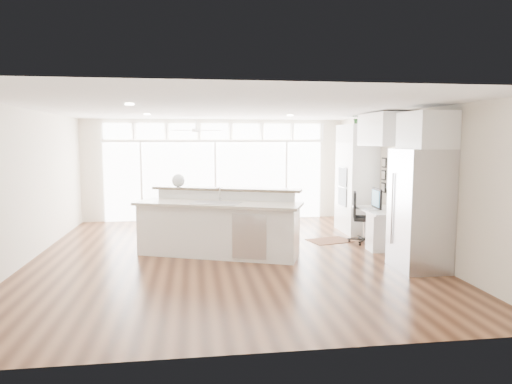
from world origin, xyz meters
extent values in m
cube|color=#422314|center=(0.00, 0.00, -0.01)|extent=(7.00, 8.00, 0.02)
cube|color=white|center=(0.00, 0.00, 2.70)|extent=(7.00, 8.00, 0.02)
cube|color=silver|center=(0.00, 4.00, 1.35)|extent=(7.00, 0.04, 2.70)
cube|color=silver|center=(0.00, -4.00, 1.35)|extent=(7.00, 0.04, 2.70)
cube|color=silver|center=(-3.50, 0.00, 1.35)|extent=(0.04, 8.00, 2.70)
cube|color=silver|center=(3.50, 0.00, 1.35)|extent=(0.04, 8.00, 2.70)
cube|color=white|center=(0.00, 3.94, 1.05)|extent=(5.80, 0.06, 2.08)
cube|color=white|center=(0.00, 3.94, 2.38)|extent=(5.90, 0.06, 0.40)
cube|color=white|center=(3.46, 0.30, 1.55)|extent=(0.04, 0.85, 0.85)
cube|color=white|center=(-0.50, 2.80, 2.48)|extent=(1.16, 1.16, 0.32)
cube|color=white|center=(0.00, 0.20, 2.68)|extent=(3.40, 3.00, 0.02)
cube|color=white|center=(3.17, 1.80, 1.25)|extent=(0.64, 1.20, 2.50)
cube|color=white|center=(3.13, 0.30, 0.38)|extent=(0.72, 1.30, 0.76)
cube|color=white|center=(3.17, 0.30, 2.35)|extent=(0.64, 1.30, 0.64)
cube|color=silver|center=(3.11, -1.35, 1.00)|extent=(0.76, 0.90, 2.00)
cube|color=white|center=(3.17, -1.35, 2.30)|extent=(0.64, 0.90, 0.60)
cube|color=black|center=(3.46, 0.92, 1.40)|extent=(0.06, 0.22, 0.80)
cube|color=white|center=(-0.15, 0.03, 0.61)|extent=(3.29, 2.20, 1.22)
cube|color=#3D1F13|center=(2.28, 0.93, 0.01)|extent=(1.00, 0.83, 0.01)
cube|color=black|center=(2.94, 0.64, 0.53)|extent=(0.68, 0.66, 1.06)
sphere|color=white|center=(-0.88, 0.75, 1.35)|extent=(0.34, 0.34, 0.26)
cube|color=black|center=(3.05, 0.30, 0.98)|extent=(0.14, 0.54, 0.45)
cube|color=silver|center=(2.88, 0.30, 0.77)|extent=(0.15, 0.32, 0.02)
imported|color=#275A26|center=(3.17, 1.80, 2.62)|extent=(0.30, 0.33, 0.24)
camera|label=1|loc=(-0.60, -8.34, 2.14)|focal=32.00mm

